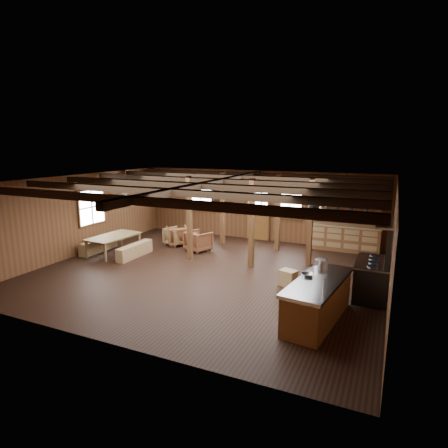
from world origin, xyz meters
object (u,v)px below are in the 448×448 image
at_px(dining_table, 115,245).
at_px(armchair_b, 198,241).
at_px(kitchen_island, 318,300).
at_px(armchair_c, 176,236).
at_px(commercial_range, 375,273).
at_px(armchair_a, 177,236).

relative_size(dining_table, armchair_b, 2.33).
bearing_deg(armchair_b, kitchen_island, 162.73).
xyz_separation_m(dining_table, armchair_c, (1.30, 1.97, 0.01)).
distance_m(dining_table, armchair_b, 2.96).
height_order(kitchen_island, commercial_range, commercial_range).
bearing_deg(kitchen_island, commercial_range, 68.94).
relative_size(armchair_a, armchair_c, 1.07).
bearing_deg(dining_table, armchair_c, -29.89).
bearing_deg(kitchen_island, armchair_b, 150.23).
height_order(armchair_a, armchair_b, armchair_b).
bearing_deg(armchair_c, kitchen_island, 164.09).
xyz_separation_m(armchair_b, armchair_c, (-1.20, 0.38, -0.03)).
bearing_deg(armchair_a, commercial_range, 119.86).
height_order(commercial_range, armchair_b, commercial_range).
distance_m(kitchen_island, armchair_c, 7.49).
relative_size(commercial_range, armchair_b, 2.45).
height_order(dining_table, armchair_b, armchair_b).
bearing_deg(commercial_range, dining_table, 177.98).
distance_m(commercial_range, armchair_b, 6.34).
xyz_separation_m(commercial_range, dining_table, (-8.55, 0.30, -0.31)).
xyz_separation_m(kitchen_island, armchair_a, (-6.13, 4.21, -0.12)).
xyz_separation_m(kitchen_island, dining_table, (-7.50, 2.22, -0.15)).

